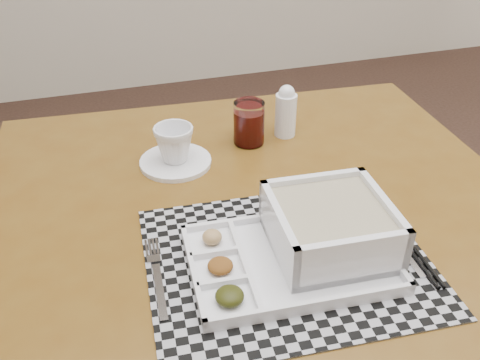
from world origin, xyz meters
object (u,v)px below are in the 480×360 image
at_px(juice_glass, 249,125).
at_px(serving_tray, 319,236).
at_px(creamer_bottle, 286,111).
at_px(dining_table, 262,250).
at_px(cup, 174,144).

bearing_deg(juice_glass, serving_tray, -91.36).
xyz_separation_m(juice_glass, creamer_bottle, (0.09, 0.01, 0.01)).
distance_m(dining_table, cup, 0.28).
relative_size(serving_tray, juice_glass, 3.49).
xyz_separation_m(serving_tray, creamer_bottle, (0.10, 0.40, 0.02)).
relative_size(cup, juice_glass, 0.84).
bearing_deg(dining_table, creamer_bottle, 61.87).
relative_size(serving_tray, creamer_bottle, 2.80).
bearing_deg(dining_table, cup, 116.74).
distance_m(juice_glass, creamer_bottle, 0.09).
bearing_deg(cup, creamer_bottle, -2.47).
relative_size(dining_table, cup, 13.26).
height_order(cup, creamer_bottle, creamer_bottle).
bearing_deg(creamer_bottle, serving_tray, -103.86).
bearing_deg(serving_tray, juice_glass, 88.64).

